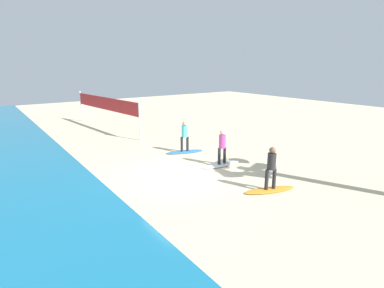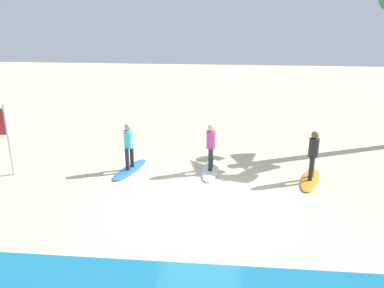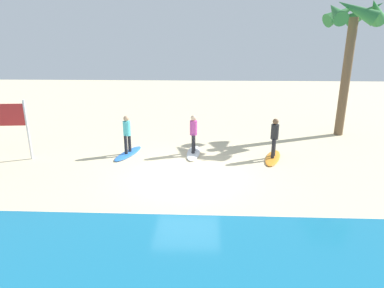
{
  "view_description": "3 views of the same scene",
  "coord_description": "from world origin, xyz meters",
  "px_view_note": "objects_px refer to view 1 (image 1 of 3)",
  "views": [
    {
      "loc": [
        -10.7,
        6.74,
        4.69
      ],
      "look_at": [
        -0.04,
        -0.79,
        1.28
      ],
      "focal_mm": 28.87,
      "sensor_mm": 36.0,
      "label": 1
    },
    {
      "loc": [
        -0.71,
        10.47,
        5.49
      ],
      "look_at": [
        0.43,
        -1.65,
        1.27
      ],
      "focal_mm": 36.99,
      "sensor_mm": 36.0,
      "label": 2
    },
    {
      "loc": [
        -0.68,
        11.3,
        4.77
      ],
      "look_at": [
        -0.15,
        -0.85,
        0.95
      ],
      "focal_mm": 30.97,
      "sensor_mm": 36.0,
      "label": 3
    }
  ],
  "objects_px": {
    "surfer_blue": "(185,134)",
    "surfer_white": "(222,144)",
    "surfboard_white": "(222,165)",
    "surfboard_blue": "(185,152)",
    "surfboard_orange": "(270,190)",
    "volleyball_net": "(106,105)",
    "surfer_orange": "(271,165)"
  },
  "relations": [
    {
      "from": "surfer_blue",
      "to": "volleyball_net",
      "type": "relative_size",
      "value": 0.18
    },
    {
      "from": "surfboard_white",
      "to": "surfer_blue",
      "type": "xyz_separation_m",
      "value": [
        2.85,
        0.2,
        0.99
      ]
    },
    {
      "from": "surfboard_white",
      "to": "surfer_white",
      "type": "height_order",
      "value": "surfer_white"
    },
    {
      "from": "surfboard_white",
      "to": "surfer_blue",
      "type": "bearing_deg",
      "value": -82.86
    },
    {
      "from": "surfboard_orange",
      "to": "surfer_blue",
      "type": "bearing_deg",
      "value": -74.89
    },
    {
      "from": "surfer_orange",
      "to": "surfboard_blue",
      "type": "height_order",
      "value": "surfer_orange"
    },
    {
      "from": "surfboard_blue",
      "to": "surfer_blue",
      "type": "height_order",
      "value": "surfer_blue"
    },
    {
      "from": "surfer_orange",
      "to": "surfboard_blue",
      "type": "distance_m",
      "value": 6.3
    },
    {
      "from": "surfer_orange",
      "to": "surfboard_white",
      "type": "xyz_separation_m",
      "value": [
        3.37,
        -0.49,
        -0.99
      ]
    },
    {
      "from": "surfboard_blue",
      "to": "surfer_blue",
      "type": "xyz_separation_m",
      "value": [
        0.0,
        0.0,
        0.99
      ]
    },
    {
      "from": "surfer_blue",
      "to": "surfboard_white",
      "type": "bearing_deg",
      "value": -175.9
    },
    {
      "from": "surfer_orange",
      "to": "surfer_blue",
      "type": "xyz_separation_m",
      "value": [
        6.21,
        -0.29,
        0.0
      ]
    },
    {
      "from": "surfboard_orange",
      "to": "volleyball_net",
      "type": "relative_size",
      "value": 0.23
    },
    {
      "from": "surfer_orange",
      "to": "volleyball_net",
      "type": "relative_size",
      "value": 0.18
    },
    {
      "from": "surfboard_blue",
      "to": "volleyball_net",
      "type": "xyz_separation_m",
      "value": [
        8.4,
        1.23,
        1.74
      ]
    },
    {
      "from": "surfboard_white",
      "to": "surfer_white",
      "type": "bearing_deg",
      "value": 3.04
    },
    {
      "from": "surfboard_orange",
      "to": "surfboard_blue",
      "type": "bearing_deg",
      "value": -74.89
    },
    {
      "from": "surfboard_blue",
      "to": "surfer_white",
      "type": "bearing_deg",
      "value": 110.44
    },
    {
      "from": "surfboard_white",
      "to": "surfer_blue",
      "type": "height_order",
      "value": "surfer_blue"
    },
    {
      "from": "surfer_white",
      "to": "volleyball_net",
      "type": "relative_size",
      "value": 0.18
    },
    {
      "from": "surfboard_white",
      "to": "volleyball_net",
      "type": "height_order",
      "value": "volleyball_net"
    },
    {
      "from": "surfboard_blue",
      "to": "surfer_orange",
      "type": "bearing_deg",
      "value": 103.69
    },
    {
      "from": "surfer_blue",
      "to": "surfer_white",
      "type": "bearing_deg",
      "value": -175.9
    },
    {
      "from": "surfboard_white",
      "to": "surfboard_blue",
      "type": "xyz_separation_m",
      "value": [
        2.85,
        0.2,
        0.0
      ]
    },
    {
      "from": "surfer_orange",
      "to": "surfer_blue",
      "type": "height_order",
      "value": "same"
    },
    {
      "from": "surfer_blue",
      "to": "surfboard_orange",
      "type": "bearing_deg",
      "value": 177.35
    },
    {
      "from": "surfboard_orange",
      "to": "surfer_white",
      "type": "distance_m",
      "value": 3.54
    },
    {
      "from": "surfboard_blue",
      "to": "surfboard_orange",
      "type": "bearing_deg",
      "value": 103.69
    },
    {
      "from": "surfboard_white",
      "to": "surfer_white",
      "type": "relative_size",
      "value": 1.28
    },
    {
      "from": "surfer_blue",
      "to": "volleyball_net",
      "type": "distance_m",
      "value": 8.52
    },
    {
      "from": "surfboard_orange",
      "to": "surfboard_white",
      "type": "xyz_separation_m",
      "value": [
        3.37,
        -0.49,
        0.0
      ]
    },
    {
      "from": "surfer_orange",
      "to": "surfer_blue",
      "type": "bearing_deg",
      "value": -2.65
    }
  ]
}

